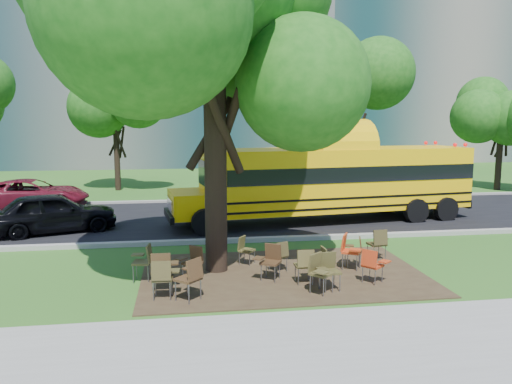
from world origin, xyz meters
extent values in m
plane|color=#28571B|center=(0.00, 0.00, 0.00)|extent=(160.00, 160.00, 0.00)
cube|color=gray|center=(0.00, -5.00, 0.02)|extent=(60.00, 4.00, 0.04)
cube|color=#382819|center=(1.00, -0.50, 0.01)|extent=(7.00, 4.50, 0.03)
cube|color=black|center=(0.00, 7.00, 0.02)|extent=(80.00, 8.00, 0.04)
cube|color=gray|center=(0.00, 3.00, 0.07)|extent=(80.00, 0.25, 0.14)
cube|color=gray|center=(0.00, 11.10, 0.07)|extent=(80.00, 0.25, 0.14)
cube|color=slate|center=(-8.00, 36.00, 11.00)|extent=(38.00, 16.00, 22.00)
cube|color=gray|center=(24.00, 38.00, 12.50)|extent=(30.00, 16.00, 25.00)
cylinder|color=black|center=(-5.00, 16.00, 1.75)|extent=(0.32, 0.32, 3.50)
sphere|color=#195613|center=(-5.00, 16.00, 4.22)|extent=(4.80, 4.80, 4.80)
cylinder|color=black|center=(8.00, 14.00, 2.10)|extent=(0.38, 0.38, 4.20)
sphere|color=#195613|center=(8.00, 14.00, 5.04)|extent=(5.60, 5.60, 5.60)
cylinder|color=black|center=(16.00, 13.00, 1.80)|extent=(0.34, 0.34, 3.60)
sphere|color=#195613|center=(16.00, 13.00, 4.35)|extent=(5.00, 5.00, 5.00)
cylinder|color=black|center=(-0.63, 0.07, 2.35)|extent=(0.56, 0.56, 4.69)
sphere|color=#195613|center=(-0.63, 0.07, 5.77)|extent=(7.20, 7.20, 7.20)
cube|color=#FFBF08|center=(4.40, 5.81, 1.66)|extent=(10.50, 3.65, 2.29)
cube|color=black|center=(4.68, 5.85, 1.92)|extent=(9.95, 3.62, 0.56)
cube|color=#FFBF08|center=(-1.28, 5.07, 0.93)|extent=(1.47, 2.20, 0.89)
cube|color=black|center=(4.40, 5.81, 1.08)|extent=(10.52, 3.68, 0.07)
cube|color=black|center=(4.40, 5.81, 0.73)|extent=(10.52, 3.68, 0.07)
cylinder|color=black|center=(-0.73, 3.96, 0.47)|extent=(0.96, 0.40, 0.93)
cylinder|color=black|center=(-1.03, 6.28, 0.47)|extent=(0.96, 0.40, 0.93)
cylinder|color=black|center=(7.24, 5.00, 0.47)|extent=(0.96, 0.40, 0.93)
cylinder|color=black|center=(6.94, 7.32, 0.47)|extent=(0.96, 0.40, 0.93)
cylinder|color=black|center=(8.54, 5.17, 0.47)|extent=(0.96, 0.40, 0.93)
cylinder|color=black|center=(8.24, 7.49, 0.47)|extent=(0.96, 0.40, 0.93)
cube|color=#433B1D|center=(-1.93, -1.81, 0.46)|extent=(0.46, 0.44, 0.05)
cube|color=#433B1D|center=(-1.95, -2.00, 0.69)|extent=(0.42, 0.13, 0.41)
cube|color=#433B1D|center=(-1.67, -1.69, 0.59)|extent=(0.25, 0.30, 0.03)
cylinder|color=slate|center=(-2.09, -1.63, 0.23)|extent=(0.02, 0.02, 0.46)
cylinder|color=slate|center=(-1.77, -2.00, 0.23)|extent=(0.02, 0.02, 0.46)
cube|color=#3F2C16|center=(-1.97, -1.31, 0.48)|extent=(0.46, 0.44, 0.05)
cube|color=#3F2C16|center=(-1.97, -1.51, 0.72)|extent=(0.43, 0.11, 0.43)
cube|color=#3F2C16|center=(-1.71, -1.17, 0.61)|extent=(0.24, 0.31, 0.03)
cylinder|color=slate|center=(-2.15, -1.13, 0.24)|extent=(0.03, 0.03, 0.48)
cylinder|color=slate|center=(-1.79, -1.50, 0.24)|extent=(0.03, 0.03, 0.48)
cube|color=#482F19|center=(-1.39, -2.04, 0.50)|extent=(0.64, 0.64, 0.06)
cube|color=#482F19|center=(-1.24, -2.17, 0.74)|extent=(0.38, 0.40, 0.45)
cube|color=#482F19|center=(-1.32, -1.73, 0.63)|extent=(0.39, 0.39, 0.03)
cylinder|color=slate|center=(-1.65, -2.05, 0.25)|extent=(0.03, 0.03, 0.50)
cylinder|color=slate|center=(-1.12, -2.03, 0.25)|extent=(0.03, 0.03, 0.50)
cube|color=#412B17|center=(0.59, -0.95, 0.46)|extent=(0.57, 0.57, 0.05)
cube|color=#412B17|center=(0.69, -0.79, 0.68)|extent=(0.40, 0.29, 0.41)
cube|color=#412B17|center=(0.31, -0.95, 0.58)|extent=(0.34, 0.36, 0.03)
cylinder|color=slate|center=(0.66, -1.19, 0.23)|extent=(0.02, 0.02, 0.46)
cylinder|color=slate|center=(0.53, -0.71, 0.23)|extent=(0.02, 0.02, 0.46)
cube|color=brown|center=(1.34, -1.28, 0.45)|extent=(0.42, 0.41, 0.05)
cube|color=brown|center=(1.34, -1.46, 0.67)|extent=(0.40, 0.10, 0.40)
cube|color=brown|center=(1.58, -1.14, 0.57)|extent=(0.22, 0.28, 0.03)
cylinder|color=slate|center=(1.17, -1.11, 0.23)|extent=(0.02, 0.02, 0.45)
cylinder|color=slate|center=(1.51, -1.45, 0.23)|extent=(0.02, 0.02, 0.45)
cube|color=#433D1D|center=(1.80, -1.85, 0.45)|extent=(0.46, 0.44, 0.05)
cube|color=#433D1D|center=(1.79, -1.67, 0.67)|extent=(0.41, 0.13, 0.40)
cube|color=#433D1D|center=(1.57, -2.02, 0.57)|extent=(0.25, 0.30, 0.03)
cylinder|color=slate|center=(1.99, -2.01, 0.23)|extent=(0.02, 0.02, 0.45)
cylinder|color=slate|center=(1.62, -1.70, 0.23)|extent=(0.02, 0.02, 0.45)
cube|color=#494420|center=(1.67, -1.24, 0.44)|extent=(0.41, 0.43, 0.05)
cube|color=#494420|center=(1.85, -1.23, 0.66)|extent=(0.11, 0.40, 0.40)
cube|color=#494420|center=(1.53, -1.01, 0.56)|extent=(0.28, 0.23, 0.03)
cylinder|color=slate|center=(1.51, -1.41, 0.22)|extent=(0.02, 0.02, 0.44)
cylinder|color=slate|center=(1.83, -1.07, 0.22)|extent=(0.02, 0.02, 0.44)
cube|color=#BC3414|center=(2.95, -1.49, 0.44)|extent=(0.56, 0.56, 0.05)
cube|color=#BC3414|center=(2.82, -1.60, 0.65)|extent=(0.32, 0.36, 0.39)
cube|color=#BC3414|center=(3.21, -1.59, 0.56)|extent=(0.35, 0.34, 0.03)
cylinder|color=slate|center=(2.98, -1.26, 0.22)|extent=(0.02, 0.02, 0.44)
cylinder|color=slate|center=(2.93, -1.72, 0.22)|extent=(0.02, 0.02, 0.44)
cube|color=brown|center=(-2.46, -0.50, 0.47)|extent=(0.47, 0.49, 0.05)
cube|color=brown|center=(-2.28, -0.52, 0.69)|extent=(0.15, 0.42, 0.42)
cube|color=brown|center=(-2.57, -0.23, 0.59)|extent=(0.32, 0.26, 0.03)
cylinder|color=slate|center=(-2.66, -0.65, 0.23)|extent=(0.02, 0.02, 0.47)
cylinder|color=slate|center=(-2.26, -0.35, 0.23)|extent=(0.02, 0.02, 0.47)
cube|color=#422B17|center=(-1.27, -0.60, 0.43)|extent=(0.55, 0.55, 0.05)
cube|color=#422B17|center=(-1.16, -0.47, 0.63)|extent=(0.35, 0.31, 0.38)
cube|color=#422B17|center=(-1.53, -0.56, 0.54)|extent=(0.33, 0.34, 0.03)
cylinder|color=slate|center=(-1.25, -0.83, 0.21)|extent=(0.02, 0.02, 0.43)
cylinder|color=slate|center=(-1.29, -0.37, 0.21)|extent=(0.02, 0.02, 0.43)
cube|color=brown|center=(0.21, 0.48, 0.40)|extent=(0.50, 0.51, 0.04)
cube|color=brown|center=(0.08, 0.57, 0.59)|extent=(0.27, 0.34, 0.36)
cube|color=brown|center=(0.19, 0.23, 0.51)|extent=(0.32, 0.30, 0.03)
cylinder|color=slate|center=(0.42, 0.52, 0.20)|extent=(0.02, 0.02, 0.40)
cylinder|color=slate|center=(0.00, 0.43, 0.20)|extent=(0.02, 0.02, 0.40)
cube|color=#453C1E|center=(0.91, -0.27, 0.42)|extent=(0.52, 0.51, 0.05)
cube|color=#453C1E|center=(0.99, -0.42, 0.63)|extent=(0.37, 0.25, 0.38)
cube|color=#453C1E|center=(1.05, -0.05, 0.53)|extent=(0.30, 0.33, 0.03)
cylinder|color=slate|center=(0.70, -0.20, 0.21)|extent=(0.02, 0.02, 0.42)
cylinder|color=slate|center=(1.12, -0.33, 0.21)|extent=(0.02, 0.02, 0.42)
cube|color=#C33A14|center=(2.82, -0.34, 0.48)|extent=(0.59, 0.60, 0.05)
cube|color=#C33A14|center=(2.65, -0.25, 0.72)|extent=(0.30, 0.42, 0.43)
cube|color=#C33A14|center=(2.83, -0.64, 0.61)|extent=(0.38, 0.35, 0.03)
cylinder|color=slate|center=(3.07, -0.27, 0.24)|extent=(0.03, 0.03, 0.48)
cylinder|color=slate|center=(2.58, -0.41, 0.24)|extent=(0.03, 0.03, 0.48)
cube|color=#41381C|center=(3.81, 0.38, 0.47)|extent=(0.49, 0.47, 0.05)
cube|color=#41381C|center=(3.83, 0.19, 0.70)|extent=(0.42, 0.16, 0.42)
cube|color=#41381C|center=(4.03, 0.56, 0.59)|extent=(0.27, 0.32, 0.03)
cylinder|color=slate|center=(3.61, 0.53, 0.23)|extent=(0.02, 0.02, 0.47)
cylinder|color=slate|center=(4.01, 0.23, 0.23)|extent=(0.02, 0.02, 0.47)
cube|color=#504722|center=(1.55, -2.02, 0.47)|extent=(0.61, 0.60, 0.05)
cube|color=#504722|center=(1.43, -1.88, 0.70)|extent=(0.39, 0.35, 0.42)
cube|color=#504722|center=(1.46, -2.30, 0.60)|extent=(0.36, 0.37, 0.03)
cylinder|color=slate|center=(1.80, -2.04, 0.24)|extent=(0.03, 0.03, 0.47)
cylinder|color=slate|center=(1.30, -2.00, 0.24)|extent=(0.03, 0.03, 0.47)
cube|color=#442D18|center=(2.97, -0.15, 0.42)|extent=(0.47, 0.49, 0.05)
cube|color=#442D18|center=(3.13, -0.21, 0.62)|extent=(0.20, 0.38, 0.37)
cube|color=#442D18|center=(2.92, 0.10, 0.53)|extent=(0.31, 0.28, 0.03)
cylinder|color=slate|center=(2.77, -0.25, 0.21)|extent=(0.02, 0.02, 0.42)
cylinder|color=slate|center=(3.17, -0.05, 0.21)|extent=(0.02, 0.02, 0.42)
imported|color=black|center=(-5.87, 5.28, 0.71)|extent=(4.50, 2.97, 1.42)
imported|color=#5C0F1D|center=(-7.97, 10.38, 0.66)|extent=(4.80, 2.31, 1.32)
camera|label=1|loc=(-1.47, -12.38, 3.84)|focal=35.00mm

